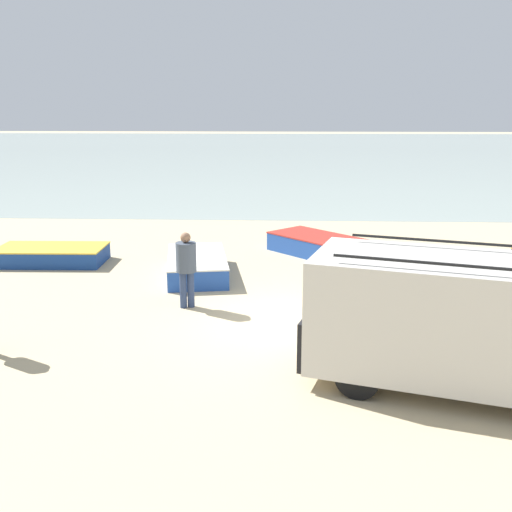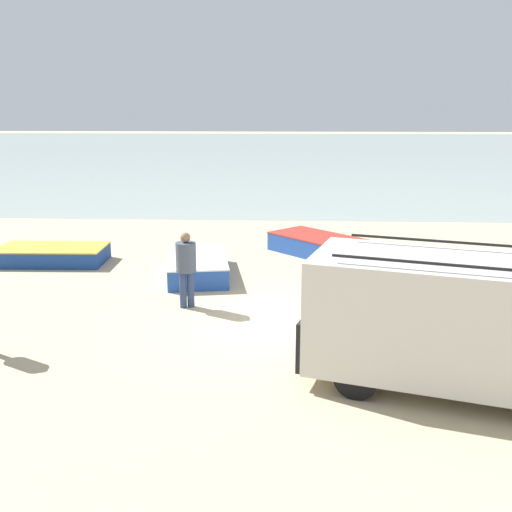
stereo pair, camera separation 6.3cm
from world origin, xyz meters
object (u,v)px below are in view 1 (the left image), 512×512
Objects in this scene: fishing_rowboat_3 at (197,264)px; fishing_rowboat_4 at (328,247)px; fisherman_1 at (186,263)px; parked_van at (459,319)px; fishing_rowboat_1 at (48,255)px.

fishing_rowboat_4 reaches higher than fishing_rowboat_3.
fisherman_1 reaches higher than fishing_rowboat_4.
parked_van reaches higher than fishing_rowboat_3.
fishing_rowboat_1 is 4.77m from fishing_rowboat_3.
parked_van is 1.32× the size of fishing_rowboat_4.
fisherman_1 is at bearing 139.83° from fishing_rowboat_1.
parked_van is at bearing -34.82° from fishing_rowboat_4.
fishing_rowboat_1 is at bearing -21.17° from parked_van.
fishing_rowboat_4 is at bearing -63.88° from parked_van.
fishing_rowboat_3 is 2.21× the size of fisherman_1.
fishing_rowboat_3 is (4.66, -1.00, 0.03)m from fishing_rowboat_1.
fishing_rowboat_3 is at bearing -104.80° from fishing_rowboat_4.
parked_van is 12.72m from fishing_rowboat_1.
fisherman_1 is (-3.68, -5.05, 0.78)m from fishing_rowboat_4.
fishing_rowboat_1 is 6.26m from fisherman_1.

